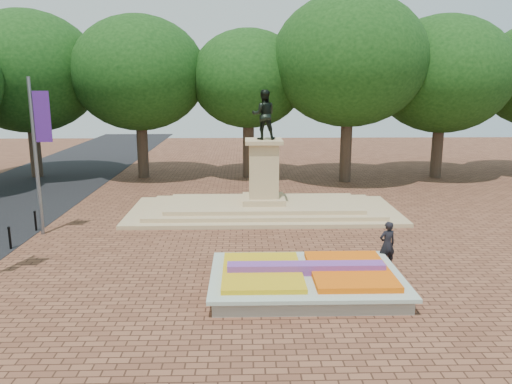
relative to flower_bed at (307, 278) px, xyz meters
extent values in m
plane|color=brown|center=(-1.03, 2.00, -0.38)|extent=(90.00, 90.00, 0.00)
cube|color=gray|center=(-0.03, 0.00, -0.15)|extent=(6.00, 4.00, 0.45)
cube|color=beige|center=(-0.03, 0.00, 0.12)|extent=(6.30, 4.30, 0.12)
cube|color=orange|center=(1.42, 0.00, 0.25)|extent=(2.60, 3.40, 0.22)
cube|color=gold|center=(-1.48, 0.00, 0.24)|extent=(2.60, 3.40, 0.18)
cube|color=#6E3695|center=(-0.03, 0.00, 0.34)|extent=(5.20, 0.55, 0.38)
cube|color=tan|center=(-1.03, 10.00, -0.28)|extent=(14.00, 6.00, 0.20)
cube|color=tan|center=(-1.03, 10.00, -0.08)|extent=(12.00, 5.00, 0.20)
cube|color=tan|center=(-1.03, 10.00, 0.12)|extent=(10.00, 4.00, 0.20)
cube|color=tan|center=(-1.03, 10.00, 0.37)|extent=(2.20, 2.20, 0.30)
cube|color=tan|center=(-1.03, 10.00, 1.92)|extent=(1.50, 1.50, 2.80)
cube|color=tan|center=(-1.03, 10.00, 3.42)|extent=(1.90, 1.90, 0.20)
imported|color=black|center=(-1.03, 10.00, 4.77)|extent=(1.22, 0.95, 2.50)
cylinder|color=#33231C|center=(-17.03, 20.00, 1.62)|extent=(0.80, 0.80, 4.00)
ellipsoid|color=black|center=(-17.03, 20.00, 6.32)|extent=(8.80, 8.80, 7.48)
cylinder|color=#33231C|center=(-9.03, 20.00, 1.62)|extent=(0.80, 0.80, 4.00)
ellipsoid|color=black|center=(-9.03, 20.00, 6.32)|extent=(8.80, 8.80, 7.48)
cylinder|color=#33231C|center=(-2.03, 20.00, 1.62)|extent=(0.80, 0.80, 4.00)
ellipsoid|color=black|center=(-2.03, 20.00, 6.32)|extent=(8.80, 8.80, 7.48)
cylinder|color=#33231C|center=(4.97, 20.00, 1.62)|extent=(0.80, 0.80, 4.00)
ellipsoid|color=black|center=(4.97, 20.00, 6.32)|extent=(8.80, 8.80, 7.48)
cylinder|color=#33231C|center=(11.97, 20.00, 1.62)|extent=(0.80, 0.80, 4.00)
ellipsoid|color=black|center=(11.97, 20.00, 6.32)|extent=(8.80, 8.80, 7.48)
cylinder|color=slate|center=(-11.23, 6.50, 3.12)|extent=(0.16, 0.16, 7.00)
cube|color=#4D1E7F|center=(-10.78, 6.50, 4.92)|extent=(0.70, 0.04, 2.20)
cylinder|color=black|center=(-11.73, 4.40, 0.07)|extent=(0.10, 0.10, 0.90)
sphere|color=black|center=(-11.73, 4.40, 0.54)|extent=(0.12, 0.12, 0.12)
cylinder|color=black|center=(-11.73, 7.00, 0.07)|extent=(0.10, 0.10, 0.90)
sphere|color=black|center=(-11.73, 7.00, 0.54)|extent=(0.12, 0.12, 0.12)
imported|color=black|center=(3.24, 1.98, 0.50)|extent=(0.73, 0.57, 1.76)
camera|label=1|loc=(-2.08, -15.51, 6.35)|focal=35.00mm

